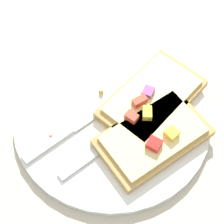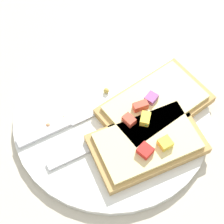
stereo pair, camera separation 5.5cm
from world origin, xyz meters
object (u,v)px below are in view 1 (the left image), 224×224
object	(u,v)px
plate	(112,117)
pizza_slice_corner	(153,137)
pizza_slice_main	(152,98)
knife	(76,125)
fork	(129,128)

from	to	relation	value
plate	pizza_slice_corner	world-z (taller)	pizza_slice_corner
pizza_slice_main	pizza_slice_corner	distance (m)	0.07
pizza_slice_corner	pizza_slice_main	bearing A→B (deg)	-126.26
knife	pizza_slice_main	size ratio (longest dim) A/B	1.28
fork	knife	bearing A→B (deg)	137.29
plate	pizza_slice_main	distance (m)	0.07
fork	knife	distance (m)	0.08
plate	pizza_slice_corner	distance (m)	0.07
pizza_slice_main	pizza_slice_corner	bearing A→B (deg)	-139.65
plate	knife	size ratio (longest dim) A/B	1.38
plate	knife	distance (m)	0.06
pizza_slice_main	fork	bearing A→B (deg)	-174.48
knife	pizza_slice_main	xyz separation A→B (m)	(0.11, -0.05, 0.01)
fork	knife	xyz separation A→B (m)	(-0.05, 0.06, -0.00)
plate	pizza_slice_corner	size ratio (longest dim) A/B	1.77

